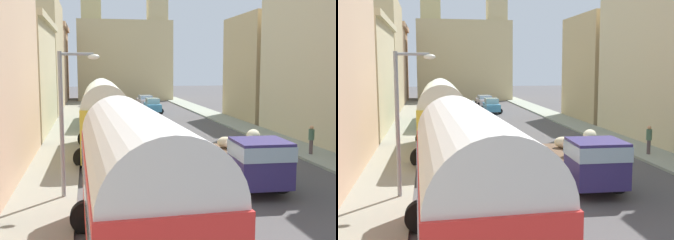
% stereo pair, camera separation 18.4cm
% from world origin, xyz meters
% --- Properties ---
extents(ground_plane, '(154.00, 154.00, 0.00)m').
position_xyz_m(ground_plane, '(0.00, 27.00, 0.00)').
color(ground_plane, '#504D4D').
extents(sidewalk_left, '(2.50, 70.00, 0.14)m').
position_xyz_m(sidewalk_left, '(-7.25, 27.00, 0.07)').
color(sidewalk_left, gray).
rests_on(sidewalk_left, ground).
extents(sidewalk_right, '(2.50, 70.00, 0.14)m').
position_xyz_m(sidewalk_right, '(7.25, 27.00, 0.07)').
color(sidewalk_right, '#969D8B').
rests_on(sidewalk_right, ground).
extents(building_left_2, '(6.46, 14.09, 8.77)m').
position_xyz_m(building_left_2, '(-11.44, 28.68, 4.41)').
color(building_left_2, beige).
rests_on(building_left_2, ground).
extents(building_left_3, '(5.59, 13.43, 12.41)m').
position_xyz_m(building_left_3, '(-11.30, 43.20, 6.21)').
color(building_left_3, tan).
rests_on(building_left_3, ground).
extents(building_left_4, '(6.43, 12.56, 10.90)m').
position_xyz_m(building_left_4, '(-11.42, 56.60, 5.48)').
color(building_left_4, tan).
rests_on(building_left_4, ground).
extents(building_right_2, '(6.10, 12.49, 13.33)m').
position_xyz_m(building_right_2, '(11.27, 20.48, 6.70)').
color(building_right_2, beige).
rests_on(building_right_2, ground).
extents(building_right_3, '(4.99, 9.10, 9.89)m').
position_xyz_m(building_right_3, '(10.99, 32.11, 4.94)').
color(building_right_3, tan).
rests_on(building_right_3, ground).
extents(distant_church, '(13.97, 7.61, 20.60)m').
position_xyz_m(distant_church, '(-0.00, 59.21, 6.96)').
color(distant_church, '#CAB583').
rests_on(distant_church, ground).
extents(parked_bus_0, '(3.47, 8.91, 4.13)m').
position_xyz_m(parked_bus_0, '(-4.39, 3.57, 2.28)').
color(parked_bus_0, red).
rests_on(parked_bus_0, ground).
extents(parked_bus_1, '(3.36, 9.38, 4.26)m').
position_xyz_m(parked_bus_1, '(-4.65, 17.92, 2.37)').
color(parked_bus_1, yellow).
rests_on(parked_bus_1, ground).
extents(parked_bus_2, '(3.53, 10.06, 3.95)m').
position_xyz_m(parked_bus_2, '(-4.41, 31.40, 2.17)').
color(parked_bus_2, '#339471').
rests_on(parked_bus_2, ground).
extents(cargo_truck_0, '(3.10, 7.35, 2.34)m').
position_xyz_m(cargo_truck_0, '(1.19, 10.42, 1.19)').
color(cargo_truck_0, navy).
rests_on(cargo_truck_0, ground).
extents(car_0, '(2.19, 4.13, 1.62)m').
position_xyz_m(car_0, '(1.44, 39.82, 0.80)').
color(car_0, '#4492C1').
rests_on(car_0, ground).
extents(car_1, '(2.45, 4.24, 1.42)m').
position_xyz_m(car_1, '(1.69, 47.68, 0.73)').
color(car_1, silver).
rests_on(car_1, ground).
extents(car_2, '(2.30, 3.99, 1.47)m').
position_xyz_m(car_2, '(-2.02, 12.29, 0.74)').
color(car_2, silver).
rests_on(car_2, ground).
extents(car_3, '(2.28, 4.27, 1.55)m').
position_xyz_m(car_3, '(-1.42, 37.02, 0.77)').
color(car_3, gray).
rests_on(car_3, ground).
extents(pedestrian_1, '(0.45, 0.45, 1.78)m').
position_xyz_m(pedestrian_1, '(6.94, 15.37, 1.03)').
color(pedestrian_1, '#564648').
rests_on(pedestrian_1, ground).
extents(streetlamp_near, '(1.54, 0.28, 5.66)m').
position_xyz_m(streetlamp_near, '(-6.28, 9.73, 3.41)').
color(streetlamp_near, gray).
rests_on(streetlamp_near, ground).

